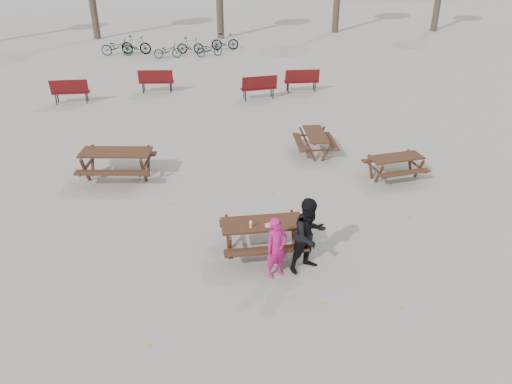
{
  "coord_description": "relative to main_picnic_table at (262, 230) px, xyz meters",
  "views": [
    {
      "loc": [
        -1.44,
        -9.15,
        6.46
      ],
      "look_at": [
        0.0,
        1.0,
        1.0
      ],
      "focal_mm": 35.0,
      "sensor_mm": 36.0,
      "label": 1
    }
  ],
  "objects": [
    {
      "name": "soda_bottle",
      "position": [
        -0.28,
        -0.17,
        0.26
      ],
      "size": [
        0.07,
        0.07,
        0.17
      ],
      "color": "silver",
      "rests_on": "main_picnic_table"
    },
    {
      "name": "picnic_table_east",
      "position": [
        4.36,
        3.19,
        -0.26
      ],
      "size": [
        1.7,
        1.44,
        0.66
      ],
      "primitive_type": null,
      "rotation": [
        0.0,
        0.0,
        0.14
      ],
      "color": "#371E14",
      "rests_on": "ground"
    },
    {
      "name": "fallen_leaves",
      "position": [
        0.5,
        2.5,
        -0.58
      ],
      "size": [
        11.0,
        11.0,
        0.01
      ],
      "primitive_type": null,
      "color": "gold",
      "rests_on": "ground"
    },
    {
      "name": "park_bench_row",
      "position": [
        -0.94,
        11.93,
        -0.07
      ],
      "size": [
        11.31,
        2.25,
        1.03
      ],
      "color": "maroon",
      "rests_on": "ground"
    },
    {
      "name": "bicycle_row",
      "position": [
        -2.34,
        20.17,
        -0.13
      ],
      "size": [
        7.9,
        2.27,
        1.03
      ],
      "color": "black",
      "rests_on": "ground"
    },
    {
      "name": "main_picnic_table",
      "position": [
        0.0,
        0.0,
        0.0
      ],
      "size": [
        1.8,
        1.45,
        0.78
      ],
      "color": "#371E14",
      "rests_on": "ground"
    },
    {
      "name": "picnic_table_north",
      "position": [
        -3.56,
        4.27,
        -0.16
      ],
      "size": [
        2.2,
        1.88,
        0.85
      ],
      "primitive_type": null,
      "rotation": [
        0.0,
        0.0,
        -0.16
      ],
      "color": "#371E14",
      "rests_on": "ground"
    },
    {
      "name": "ground",
      "position": [
        0.0,
        0.0,
        -0.59
      ],
      "size": [
        80.0,
        80.0,
        0.0
      ],
      "primitive_type": "plane",
      "color": "gray",
      "rests_on": "ground"
    },
    {
      "name": "bread_roll",
      "position": [
        0.12,
        -0.17,
        0.25
      ],
      "size": [
        0.14,
        0.06,
        0.05
      ],
      "primitive_type": "ellipsoid",
      "color": "tan",
      "rests_on": "food_tray"
    },
    {
      "name": "child",
      "position": [
        0.16,
        -0.86,
        0.09
      ],
      "size": [
        0.58,
        0.5,
        1.36
      ],
      "primitive_type": "imported",
      "rotation": [
        0.0,
        0.0,
        0.42
      ],
      "color": "#C41872",
      "rests_on": "ground"
    },
    {
      "name": "picnic_table_far",
      "position": [
        2.53,
        5.27,
        -0.25
      ],
      "size": [
        1.33,
        1.62,
        0.67
      ],
      "primitive_type": null,
      "rotation": [
        0.0,
        0.0,
        1.51
      ],
      "color": "#371E14",
      "rests_on": "ground"
    },
    {
      "name": "food_tray",
      "position": [
        0.12,
        -0.17,
        0.21
      ],
      "size": [
        0.18,
        0.11,
        0.03
      ],
      "primitive_type": "cube",
      "color": "white",
      "rests_on": "main_picnic_table"
    },
    {
      "name": "adult",
      "position": [
        0.87,
        -0.74,
        0.25
      ],
      "size": [
        1.01,
        0.92,
        1.68
      ],
      "primitive_type": "imported",
      "rotation": [
        0.0,
        0.0,
        0.44
      ],
      "color": "black",
      "rests_on": "ground"
    }
  ]
}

